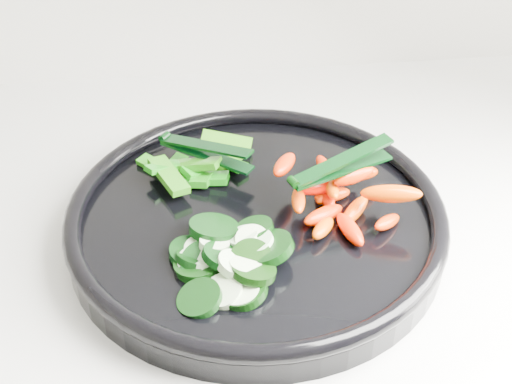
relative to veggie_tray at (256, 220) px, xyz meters
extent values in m
cube|color=silver|center=(0.19, 0.05, -0.04)|extent=(2.02, 0.62, 0.03)
cylinder|color=black|center=(0.00, 0.00, -0.01)|extent=(0.38, 0.38, 0.02)
torus|color=black|center=(0.00, 0.00, 0.01)|extent=(0.39, 0.39, 0.02)
cylinder|color=black|center=(-0.06, -0.11, 0.01)|extent=(0.06, 0.06, 0.02)
cylinder|color=beige|center=(-0.04, -0.10, 0.01)|extent=(0.05, 0.05, 0.02)
cylinder|color=black|center=(-0.06, -0.06, 0.01)|extent=(0.05, 0.05, 0.03)
cylinder|color=#D1F3C2|center=(-0.06, -0.07, 0.01)|extent=(0.03, 0.03, 0.02)
cylinder|color=black|center=(-0.05, -0.07, 0.01)|extent=(0.06, 0.06, 0.03)
cylinder|color=#E2F8C7|center=(-0.06, -0.06, 0.01)|extent=(0.04, 0.04, 0.02)
cylinder|color=black|center=(-0.03, -0.10, 0.01)|extent=(0.06, 0.06, 0.02)
cylinder|color=beige|center=(-0.03, -0.11, 0.01)|extent=(0.05, 0.05, 0.02)
cylinder|color=black|center=(-0.04, -0.05, 0.01)|extent=(0.06, 0.06, 0.02)
cylinder|color=beige|center=(-0.05, -0.04, 0.01)|extent=(0.05, 0.05, 0.02)
cylinder|color=black|center=(-0.06, -0.07, 0.01)|extent=(0.07, 0.07, 0.02)
cylinder|color=#D6F5C4|center=(-0.05, -0.06, 0.01)|extent=(0.05, 0.05, 0.01)
cylinder|color=black|center=(-0.07, -0.05, 0.01)|extent=(0.05, 0.05, 0.02)
cylinder|color=beige|center=(-0.06, -0.05, 0.01)|extent=(0.05, 0.05, 0.02)
cylinder|color=black|center=(-0.06, -0.05, 0.01)|extent=(0.05, 0.05, 0.03)
cylinder|color=beige|center=(-0.06, -0.07, 0.01)|extent=(0.04, 0.04, 0.02)
cylinder|color=black|center=(0.00, -0.06, 0.02)|extent=(0.06, 0.06, 0.03)
cylinder|color=#C8EABB|center=(-0.01, -0.06, 0.02)|extent=(0.04, 0.05, 0.02)
cylinder|color=black|center=(-0.04, -0.03, 0.02)|extent=(0.07, 0.07, 0.02)
cylinder|color=#D5F0C0|center=(-0.04, -0.05, 0.02)|extent=(0.04, 0.04, 0.01)
cylinder|color=black|center=(-0.04, -0.07, 0.02)|extent=(0.04, 0.04, 0.03)
cylinder|color=beige|center=(-0.03, -0.08, 0.02)|extent=(0.04, 0.04, 0.02)
cylinder|color=black|center=(-0.01, -0.08, 0.02)|extent=(0.05, 0.05, 0.03)
cylinder|color=beige|center=(-0.01, -0.05, 0.02)|extent=(0.04, 0.04, 0.02)
cylinder|color=black|center=(-0.01, -0.04, 0.02)|extent=(0.05, 0.05, 0.02)
cylinder|color=beige|center=(-0.02, -0.05, 0.02)|extent=(0.03, 0.03, 0.02)
cylinder|color=black|center=(-0.01, -0.09, 0.02)|extent=(0.06, 0.06, 0.02)
cylinder|color=beige|center=(-0.02, -0.08, 0.02)|extent=(0.04, 0.04, 0.01)
ellipsoid|color=#F64F00|center=(0.10, -0.01, 0.01)|extent=(0.04, 0.04, 0.02)
ellipsoid|color=#DC3700|center=(0.06, -0.02, 0.01)|extent=(0.05, 0.04, 0.02)
ellipsoid|color=#FF3800|center=(0.08, -0.04, 0.01)|extent=(0.03, 0.05, 0.02)
ellipsoid|color=#FF1800|center=(0.07, 0.01, 0.01)|extent=(0.02, 0.05, 0.03)
ellipsoid|color=#FF4900|center=(0.12, -0.03, 0.01)|extent=(0.04, 0.04, 0.02)
ellipsoid|color=#E04800|center=(0.07, 0.02, 0.01)|extent=(0.04, 0.04, 0.02)
ellipsoid|color=#FF5B00|center=(0.06, -0.04, 0.01)|extent=(0.04, 0.04, 0.02)
ellipsoid|color=#FC4800|center=(0.08, 0.01, 0.01)|extent=(0.05, 0.03, 0.02)
ellipsoid|color=#FA2000|center=(0.08, 0.06, 0.01)|extent=(0.02, 0.04, 0.02)
ellipsoid|color=#FE3800|center=(0.04, -0.01, 0.03)|extent=(0.02, 0.05, 0.02)
ellipsoid|color=#FF5200|center=(0.10, 0.03, 0.03)|extent=(0.03, 0.05, 0.02)
ellipsoid|color=#EE4A00|center=(0.08, 0.01, 0.03)|extent=(0.02, 0.04, 0.02)
ellipsoid|color=#F21600|center=(0.06, 0.01, 0.03)|extent=(0.06, 0.03, 0.03)
ellipsoid|color=#FF5A00|center=(0.10, 0.03, 0.03)|extent=(0.06, 0.03, 0.02)
ellipsoid|color=#FF6100|center=(0.09, 0.02, 0.04)|extent=(0.04, 0.03, 0.02)
ellipsoid|color=#DC3600|center=(0.03, 0.03, 0.04)|extent=(0.04, 0.05, 0.02)
ellipsoid|color=#DB3900|center=(0.10, 0.01, 0.04)|extent=(0.05, 0.03, 0.02)
ellipsoid|color=#EF5000|center=(0.13, -0.03, 0.04)|extent=(0.06, 0.04, 0.03)
cube|color=#126809|center=(-0.04, 0.07, 0.01)|extent=(0.04, 0.06, 0.02)
cube|color=#0F750B|center=(-0.05, 0.08, 0.01)|extent=(0.05, 0.05, 0.03)
cube|color=#12750B|center=(-0.02, 0.09, 0.01)|extent=(0.04, 0.05, 0.02)
cube|color=#0A700B|center=(-0.05, 0.06, 0.01)|extent=(0.05, 0.03, 0.02)
cube|color=#206509|center=(-0.04, 0.08, 0.01)|extent=(0.07, 0.06, 0.03)
cube|color=#0E740B|center=(-0.10, 0.09, 0.01)|extent=(0.04, 0.04, 0.01)
cube|color=#0C6A0A|center=(-0.08, 0.09, 0.01)|extent=(0.03, 0.06, 0.02)
cube|color=#146109|center=(-0.06, 0.08, 0.02)|extent=(0.06, 0.04, 0.03)
cube|color=#096609|center=(-0.09, 0.07, 0.02)|extent=(0.04, 0.04, 0.02)
cube|color=#136309|center=(-0.08, 0.06, 0.02)|extent=(0.04, 0.07, 0.01)
cube|color=#256F0A|center=(-0.02, 0.12, 0.02)|extent=(0.06, 0.03, 0.02)
cylinder|color=black|center=(0.03, -0.01, 0.05)|extent=(0.01, 0.01, 0.01)
cube|color=black|center=(0.08, 0.01, 0.05)|extent=(0.11, 0.06, 0.00)
cube|color=black|center=(0.08, 0.01, 0.06)|extent=(0.11, 0.06, 0.02)
cylinder|color=black|center=(-0.09, 0.12, 0.03)|extent=(0.01, 0.01, 0.01)
cube|color=black|center=(-0.04, 0.08, 0.02)|extent=(0.10, 0.08, 0.00)
cube|color=black|center=(-0.04, 0.08, 0.04)|extent=(0.10, 0.08, 0.02)
camera|label=1|loc=(-0.06, -0.54, 0.45)|focal=50.00mm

